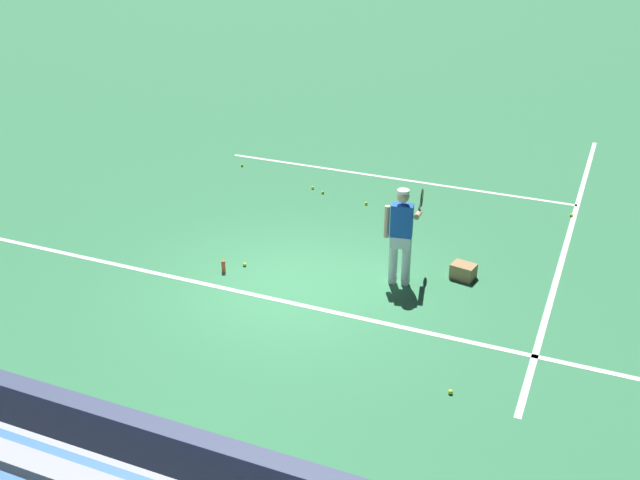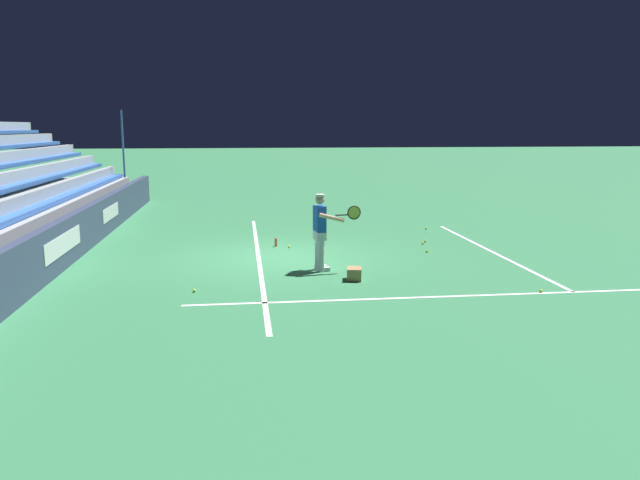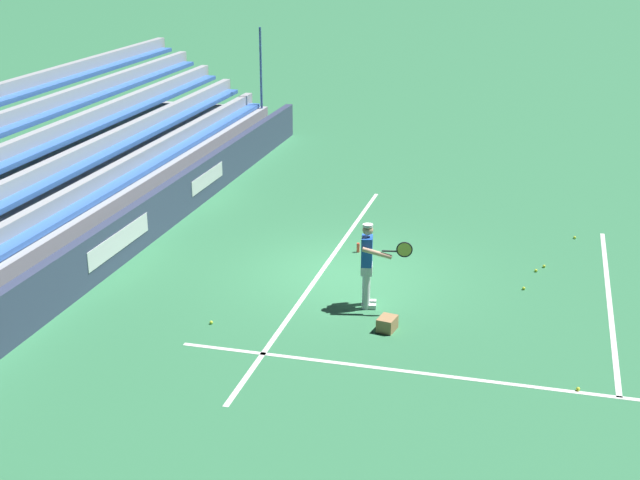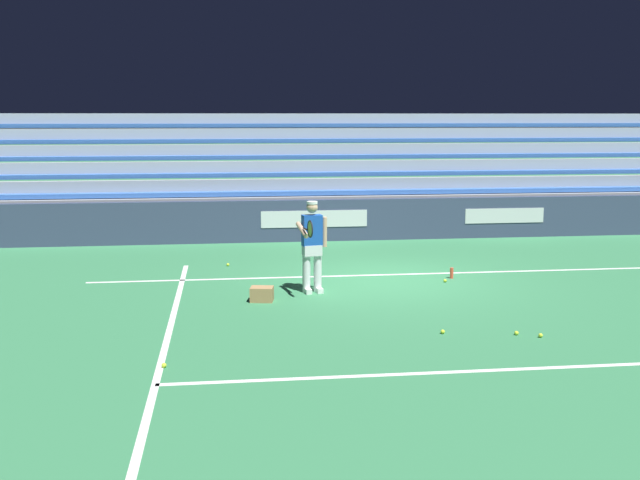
{
  "view_description": "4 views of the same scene",
  "coord_description": "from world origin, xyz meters",
  "px_view_note": "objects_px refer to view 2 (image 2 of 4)",
  "views": [
    {
      "loc": [
        4.73,
        -10.02,
        6.27
      ],
      "look_at": [
        0.57,
        -0.13,
        1.04
      ],
      "focal_mm": 42.0,
      "sensor_mm": 36.0,
      "label": 1
    },
    {
      "loc": [
        15.16,
        -0.87,
        3.18
      ],
      "look_at": [
        1.52,
        0.85,
        0.67
      ],
      "focal_mm": 35.0,
      "sensor_mm": 36.0,
      "label": 2
    },
    {
      "loc": [
        17.47,
        4.08,
        7.18
      ],
      "look_at": [
        1.31,
        -0.2,
        1.19
      ],
      "focal_mm": 50.0,
      "sensor_mm": 36.0,
      "label": 3
    },
    {
      "loc": [
        3.19,
        14.46,
        3.26
      ],
      "look_at": [
        1.47,
        0.79,
        0.98
      ],
      "focal_mm": 42.0,
      "sensor_mm": 36.0,
      "label": 4
    }
  ],
  "objects_px": {
    "tennis_ball_near_player": "(194,291)",
    "tennis_ball_stray_back": "(541,291)",
    "tennis_player": "(321,231)",
    "tennis_ball_midcourt": "(427,251)",
    "tennis_ball_by_box": "(426,228)",
    "ball_box_cardboard": "(354,274)",
    "tennis_ball_toward_net": "(289,247)",
    "tennis_ball_on_baseline": "(425,241)",
    "water_bottle": "(276,242)",
    "tennis_ball_far_left": "(423,243)"
  },
  "relations": [
    {
      "from": "tennis_ball_near_player",
      "to": "tennis_ball_stray_back",
      "type": "distance_m",
      "value": 6.75
    },
    {
      "from": "tennis_player",
      "to": "tennis_ball_midcourt",
      "type": "distance_m",
      "value": 3.5
    },
    {
      "from": "tennis_ball_by_box",
      "to": "tennis_ball_stray_back",
      "type": "height_order",
      "value": "same"
    },
    {
      "from": "ball_box_cardboard",
      "to": "tennis_ball_midcourt",
      "type": "xyz_separation_m",
      "value": [
        -2.63,
        2.37,
        -0.1
      ]
    },
    {
      "from": "tennis_ball_midcourt",
      "to": "tennis_ball_stray_back",
      "type": "bearing_deg",
      "value": 14.45
    },
    {
      "from": "tennis_ball_toward_net",
      "to": "tennis_ball_stray_back",
      "type": "relative_size",
      "value": 1.0
    },
    {
      "from": "tennis_ball_on_baseline",
      "to": "water_bottle",
      "type": "bearing_deg",
      "value": -88.73
    },
    {
      "from": "ball_box_cardboard",
      "to": "tennis_ball_near_player",
      "type": "bearing_deg",
      "value": -79.75
    },
    {
      "from": "tennis_ball_by_box",
      "to": "tennis_ball_midcourt",
      "type": "height_order",
      "value": "same"
    },
    {
      "from": "tennis_ball_toward_net",
      "to": "tennis_ball_stray_back",
      "type": "height_order",
      "value": "same"
    },
    {
      "from": "tennis_ball_toward_net",
      "to": "tennis_ball_near_player",
      "type": "xyz_separation_m",
      "value": [
        4.28,
        -2.18,
        0.0
      ]
    },
    {
      "from": "tennis_player",
      "to": "tennis_ball_toward_net",
      "type": "distance_m",
      "value": 2.9
    },
    {
      "from": "tennis_ball_far_left",
      "to": "tennis_ball_midcourt",
      "type": "bearing_deg",
      "value": -10.89
    },
    {
      "from": "tennis_ball_far_left",
      "to": "tennis_ball_toward_net",
      "type": "bearing_deg",
      "value": -89.72
    },
    {
      "from": "ball_box_cardboard",
      "to": "tennis_ball_near_player",
      "type": "height_order",
      "value": "ball_box_cardboard"
    },
    {
      "from": "ball_box_cardboard",
      "to": "tennis_ball_by_box",
      "type": "height_order",
      "value": "ball_box_cardboard"
    },
    {
      "from": "tennis_ball_by_box",
      "to": "tennis_ball_far_left",
      "type": "relative_size",
      "value": 1.0
    },
    {
      "from": "tennis_ball_far_left",
      "to": "tennis_ball_midcourt",
      "type": "height_order",
      "value": "same"
    },
    {
      "from": "tennis_ball_toward_net",
      "to": "tennis_ball_near_player",
      "type": "bearing_deg",
      "value": -26.95
    },
    {
      "from": "tennis_ball_far_left",
      "to": "water_bottle",
      "type": "distance_m",
      "value": 4.02
    },
    {
      "from": "ball_box_cardboard",
      "to": "tennis_ball_by_box",
      "type": "bearing_deg",
      "value": 151.03
    },
    {
      "from": "tennis_player",
      "to": "ball_box_cardboard",
      "type": "relative_size",
      "value": 4.29
    },
    {
      "from": "ball_box_cardboard",
      "to": "tennis_ball_toward_net",
      "type": "distance_m",
      "value": 3.85
    },
    {
      "from": "tennis_ball_by_box",
      "to": "tennis_ball_far_left",
      "type": "distance_m",
      "value": 2.58
    },
    {
      "from": "tennis_ball_on_baseline",
      "to": "tennis_ball_toward_net",
      "type": "bearing_deg",
      "value": -85.11
    },
    {
      "from": "water_bottle",
      "to": "ball_box_cardboard",
      "type": "bearing_deg",
      "value": 19.95
    },
    {
      "from": "tennis_player",
      "to": "ball_box_cardboard",
      "type": "bearing_deg",
      "value": 30.93
    },
    {
      "from": "tennis_player",
      "to": "tennis_ball_by_box",
      "type": "xyz_separation_m",
      "value": [
        -5.19,
        3.99,
        -0.86
      ]
    },
    {
      "from": "ball_box_cardboard",
      "to": "tennis_ball_stray_back",
      "type": "bearing_deg",
      "value": 67.02
    },
    {
      "from": "tennis_ball_stray_back",
      "to": "tennis_ball_toward_net",
      "type": "bearing_deg",
      "value": -138.74
    },
    {
      "from": "tennis_ball_by_box",
      "to": "tennis_ball_far_left",
      "type": "bearing_deg",
      "value": -18.67
    },
    {
      "from": "tennis_ball_on_baseline",
      "to": "water_bottle",
      "type": "xyz_separation_m",
      "value": [
        0.09,
        -4.17,
        0.08
      ]
    },
    {
      "from": "tennis_ball_toward_net",
      "to": "tennis_ball_on_baseline",
      "type": "height_order",
      "value": "same"
    },
    {
      "from": "tennis_ball_midcourt",
      "to": "tennis_player",
      "type": "bearing_deg",
      "value": -60.74
    },
    {
      "from": "tennis_player",
      "to": "tennis_ball_far_left",
      "type": "relative_size",
      "value": 25.98
    },
    {
      "from": "tennis_ball_by_box",
      "to": "tennis_ball_on_baseline",
      "type": "height_order",
      "value": "same"
    },
    {
      "from": "tennis_ball_toward_net",
      "to": "tennis_ball_by_box",
      "type": "distance_m",
      "value": 5.13
    },
    {
      "from": "tennis_ball_on_baseline",
      "to": "tennis_ball_stray_back",
      "type": "height_order",
      "value": "same"
    },
    {
      "from": "tennis_player",
      "to": "tennis_ball_midcourt",
      "type": "bearing_deg",
      "value": 119.26
    },
    {
      "from": "tennis_ball_midcourt",
      "to": "water_bottle",
      "type": "relative_size",
      "value": 0.3
    },
    {
      "from": "tennis_player",
      "to": "tennis_ball_midcourt",
      "type": "xyz_separation_m",
      "value": [
        -1.66,
        2.96,
        -0.86
      ]
    },
    {
      "from": "tennis_ball_near_player",
      "to": "tennis_ball_far_left",
      "type": "bearing_deg",
      "value": 126.33
    },
    {
      "from": "tennis_ball_on_baseline",
      "to": "tennis_ball_far_left",
      "type": "bearing_deg",
      "value": -27.8
    },
    {
      "from": "tennis_ball_toward_net",
      "to": "tennis_ball_by_box",
      "type": "bearing_deg",
      "value": 118.7
    },
    {
      "from": "tennis_ball_near_player",
      "to": "tennis_ball_midcourt",
      "type": "height_order",
      "value": "same"
    },
    {
      "from": "tennis_ball_stray_back",
      "to": "water_bottle",
      "type": "height_order",
      "value": "water_bottle"
    },
    {
      "from": "water_bottle",
      "to": "tennis_ball_stray_back",
      "type": "bearing_deg",
      "value": 42.03
    },
    {
      "from": "tennis_ball_by_box",
      "to": "tennis_player",
      "type": "bearing_deg",
      "value": -37.58
    },
    {
      "from": "tennis_ball_toward_net",
      "to": "tennis_ball_midcourt",
      "type": "distance_m",
      "value": 3.62
    },
    {
      "from": "tennis_ball_far_left",
      "to": "tennis_ball_stray_back",
      "type": "xyz_separation_m",
      "value": [
        5.16,
        0.84,
        0.0
      ]
    }
  ]
}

